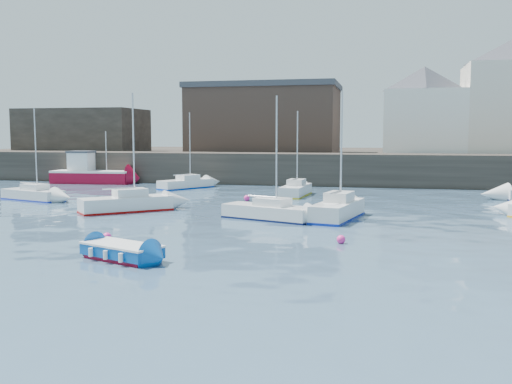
% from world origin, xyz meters
% --- Properties ---
extents(water, '(220.00, 220.00, 0.00)m').
position_xyz_m(water, '(0.00, 0.00, 0.00)').
color(water, '#2D4760').
rests_on(water, ground).
extents(quay_wall, '(90.00, 5.00, 3.00)m').
position_xyz_m(quay_wall, '(0.00, 35.00, 1.50)').
color(quay_wall, '#28231E').
rests_on(quay_wall, ground).
extents(land_strip, '(90.00, 32.00, 2.80)m').
position_xyz_m(land_strip, '(0.00, 53.00, 1.40)').
color(land_strip, '#28231E').
rests_on(land_strip, ground).
extents(bldg_east_d, '(11.14, 11.14, 8.95)m').
position_xyz_m(bldg_east_d, '(11.00, 41.50, 7.36)').
color(bldg_east_d, white).
rests_on(bldg_east_d, land_strip).
extents(warehouse, '(16.40, 10.40, 7.60)m').
position_xyz_m(warehouse, '(-6.00, 43.00, 6.62)').
color(warehouse, '#3D2D26').
rests_on(warehouse, land_strip).
extents(bldg_west, '(14.00, 8.00, 5.00)m').
position_xyz_m(bldg_west, '(-28.00, 42.00, 5.30)').
color(bldg_west, '#353028').
rests_on(bldg_west, land_strip).
extents(blue_dinghy, '(3.64, 2.60, 0.64)m').
position_xyz_m(blue_dinghy, '(-2.57, -0.08, 0.35)').
color(blue_dinghy, maroon).
rests_on(blue_dinghy, ground).
extents(fishing_boat, '(7.98, 3.56, 5.14)m').
position_xyz_m(fishing_boat, '(-21.35, 31.48, 0.99)').
color(fishing_boat, maroon).
rests_on(fishing_boat, ground).
extents(sailboat_a, '(5.41, 5.19, 7.39)m').
position_xyz_m(sailboat_a, '(-8.53, 12.80, 0.52)').
color(sailboat_a, silver).
rests_on(sailboat_a, ground).
extents(sailboat_b, '(5.68, 3.49, 6.97)m').
position_xyz_m(sailboat_b, '(0.87, 11.45, 0.45)').
color(sailboat_b, silver).
rests_on(sailboat_b, ground).
extents(sailboat_c, '(2.87, 5.79, 7.30)m').
position_xyz_m(sailboat_c, '(4.69, 12.49, 0.56)').
color(sailboat_c, silver).
rests_on(sailboat_c, ground).
extents(sailboat_e, '(5.47, 3.17, 6.71)m').
position_xyz_m(sailboat_e, '(-18.03, 17.05, 0.44)').
color(sailboat_e, silver).
rests_on(sailboat_e, ground).
extents(sailboat_f, '(1.96, 5.22, 6.67)m').
position_xyz_m(sailboat_f, '(0.43, 24.31, 0.47)').
color(sailboat_f, silver).
rests_on(sailboat_f, ground).
extents(sailboat_h, '(4.24, 5.35, 6.78)m').
position_xyz_m(sailboat_h, '(-10.16, 28.31, 0.44)').
color(sailboat_h, silver).
rests_on(sailboat_h, ground).
extents(buoy_near, '(0.42, 0.42, 0.42)m').
position_xyz_m(buoy_near, '(-4.96, 3.30, 0.00)').
color(buoy_near, '#FF2E96').
rests_on(buoy_near, ground).
extents(buoy_mid, '(0.39, 0.39, 0.39)m').
position_xyz_m(buoy_mid, '(5.43, 5.15, 0.00)').
color(buoy_mid, '#FF2E96').
rests_on(buoy_mid, ground).
extents(buoy_far, '(0.44, 0.44, 0.44)m').
position_xyz_m(buoy_far, '(-2.54, 20.14, 0.00)').
color(buoy_far, '#FF2E96').
rests_on(buoy_far, ground).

